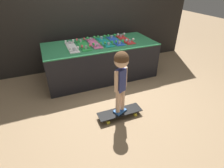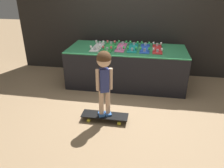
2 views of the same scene
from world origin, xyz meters
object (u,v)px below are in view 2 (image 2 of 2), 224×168
at_px(skateboard_white_on_rack, 98,46).
at_px(skateboard_on_floor, 105,116).
at_px(skateboard_teal_on_rack, 133,47).
at_px(skateboard_blue_on_rack, 145,48).
at_px(child, 104,72).
at_px(skateboard_green_on_rack, 109,47).
at_px(skateboard_red_on_rack, 157,49).
at_px(skateboard_pink_on_rack, 121,47).

relative_size(skateboard_white_on_rack, skateboard_on_floor, 0.92).
bearing_deg(skateboard_teal_on_rack, skateboard_blue_on_rack, -0.85).
xyz_separation_m(skateboard_on_floor, child, (0.00, 0.00, 0.70)).
height_order(skateboard_green_on_rack, skateboard_teal_on_rack, same).
relative_size(skateboard_blue_on_rack, skateboard_red_on_rack, 1.00).
bearing_deg(skateboard_white_on_rack, skateboard_red_on_rack, 2.56).
bearing_deg(child, skateboard_white_on_rack, 84.74).
relative_size(skateboard_teal_on_rack, skateboard_red_on_rack, 1.00).
distance_m(skateboard_teal_on_rack, child, 1.41).
bearing_deg(skateboard_red_on_rack, child, -117.89).
bearing_deg(skateboard_green_on_rack, skateboard_red_on_rack, 1.51).
xyz_separation_m(skateboard_blue_on_rack, skateboard_on_floor, (-0.50, -1.38, -0.68)).
height_order(skateboard_blue_on_rack, skateboard_on_floor, skateboard_blue_on_rack).
bearing_deg(skateboard_teal_on_rack, skateboard_on_floor, -101.31).
xyz_separation_m(skateboard_green_on_rack, skateboard_on_floor, (0.18, -1.35, -0.68)).
relative_size(skateboard_green_on_rack, child, 0.65).
bearing_deg(skateboard_white_on_rack, skateboard_pink_on_rack, 7.32).
height_order(skateboard_green_on_rack, skateboard_pink_on_rack, same).
bearing_deg(child, skateboard_teal_on_rack, 56.53).
xyz_separation_m(skateboard_white_on_rack, skateboard_red_on_rack, (1.13, 0.05, 0.00)).
xyz_separation_m(skateboard_pink_on_rack, skateboard_red_on_rack, (0.68, -0.01, 0.00)).
xyz_separation_m(skateboard_pink_on_rack, skateboard_teal_on_rack, (0.23, -0.00, 0.00)).
xyz_separation_m(skateboard_pink_on_rack, child, (-0.05, -1.39, 0.03)).
relative_size(skateboard_white_on_rack, skateboard_teal_on_rack, 1.00).
bearing_deg(skateboard_green_on_rack, skateboard_on_floor, -82.56).
bearing_deg(skateboard_on_floor, child, 90.00).
height_order(skateboard_pink_on_rack, skateboard_teal_on_rack, same).
xyz_separation_m(skateboard_white_on_rack, skateboard_green_on_rack, (0.23, 0.03, 0.00)).
relative_size(skateboard_white_on_rack, skateboard_green_on_rack, 1.00).
distance_m(skateboard_pink_on_rack, skateboard_red_on_rack, 0.68).
bearing_deg(skateboard_red_on_rack, skateboard_white_on_rack, -177.44).
xyz_separation_m(skateboard_white_on_rack, skateboard_on_floor, (0.40, -1.33, -0.68)).
distance_m(skateboard_teal_on_rack, skateboard_blue_on_rack, 0.23).
bearing_deg(skateboard_on_floor, skateboard_red_on_rack, 62.11).
relative_size(skateboard_blue_on_rack, child, 0.65).
height_order(skateboard_teal_on_rack, skateboard_blue_on_rack, same).
relative_size(skateboard_green_on_rack, skateboard_pink_on_rack, 1.00).
height_order(skateboard_white_on_rack, skateboard_pink_on_rack, same).
height_order(skateboard_on_floor, child, child).
distance_m(skateboard_pink_on_rack, skateboard_blue_on_rack, 0.45).
bearing_deg(skateboard_white_on_rack, skateboard_green_on_rack, 6.72).
distance_m(skateboard_pink_on_rack, child, 1.39).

